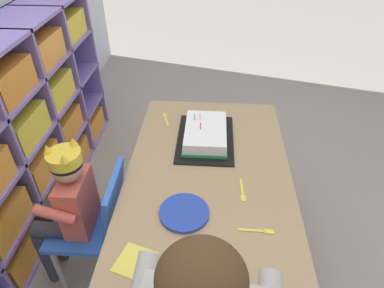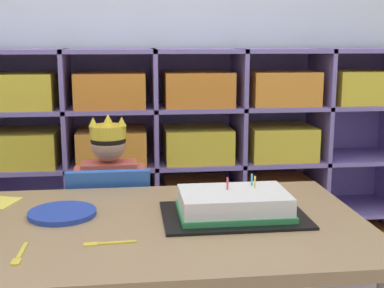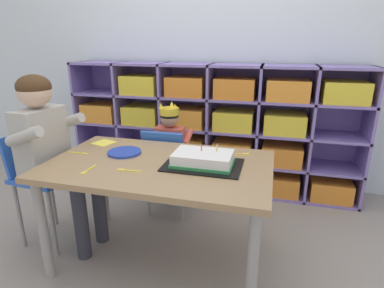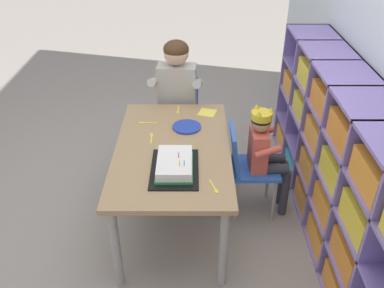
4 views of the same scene
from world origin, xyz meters
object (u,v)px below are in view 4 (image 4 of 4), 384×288
(paper_plate_stack, at_px, (187,127))
(fork_scattered_mid_table, at_px, (214,187))
(classroom_chair_blue, at_px, (247,164))
(child_with_crown, at_px, (265,148))
(birthday_cake_on_tray, at_px, (175,165))
(classroom_chair_adult_side, at_px, (178,111))
(fork_near_child_seat, at_px, (147,123))
(fork_by_napkin, at_px, (178,110))
(adult_helper_seated, at_px, (176,94))
(fork_beside_plate_stack, at_px, (151,138))
(activity_table, at_px, (173,157))

(paper_plate_stack, bearing_deg, fork_scattered_mid_table, 13.49)
(classroom_chair_blue, distance_m, paper_plate_stack, 0.50)
(child_with_crown, distance_m, paper_plate_stack, 0.56)
(birthday_cake_on_tray, distance_m, paper_plate_stack, 0.50)
(classroom_chair_blue, xyz_separation_m, classroom_chair_adult_side, (-0.67, -0.50, 0.06))
(fork_near_child_seat, distance_m, fork_by_napkin, 0.29)
(adult_helper_seated, xyz_separation_m, paper_plate_stack, (0.44, 0.09, -0.05))
(fork_beside_plate_stack, height_order, fork_by_napkin, same)
(activity_table, height_order, classroom_chair_blue, classroom_chair_blue)
(child_with_crown, xyz_separation_m, fork_beside_plate_stack, (0.02, -0.77, 0.10))
(activity_table, bearing_deg, fork_beside_plate_stack, -128.35)
(adult_helper_seated, bearing_deg, fork_beside_plate_stack, -98.96)
(child_with_crown, xyz_separation_m, fork_near_child_seat, (-0.18, -0.82, 0.10))
(classroom_chair_adult_side, bearing_deg, child_with_crown, -42.22)
(fork_beside_plate_stack, bearing_deg, child_with_crown, 88.58)
(child_with_crown, bearing_deg, paper_plate_stack, 76.86)
(adult_helper_seated, relative_size, fork_beside_plate_stack, 8.17)
(birthday_cake_on_tray, xyz_separation_m, fork_beside_plate_stack, (-0.36, -0.17, -0.03))
(classroom_chair_adult_side, height_order, fork_beside_plate_stack, classroom_chair_adult_side)
(classroom_chair_adult_side, xyz_separation_m, fork_scattered_mid_table, (1.22, 0.24, 0.16))
(activity_table, xyz_separation_m, birthday_cake_on_tray, (0.25, 0.02, 0.10))
(classroom_chair_blue, xyz_separation_m, adult_helper_seated, (-0.56, -0.51, 0.28))
(adult_helper_seated, distance_m, birthday_cake_on_tray, 0.94)
(classroom_chair_blue, distance_m, birthday_cake_on_tray, 0.67)
(activity_table, xyz_separation_m, child_with_crown, (-0.13, 0.63, -0.02))
(birthday_cake_on_tray, xyz_separation_m, fork_scattered_mid_table, (0.17, 0.23, -0.03))
(fork_near_child_seat, relative_size, fork_scattered_mid_table, 1.05)
(classroom_chair_adult_side, xyz_separation_m, paper_plate_stack, (0.55, 0.08, 0.17))
(birthday_cake_on_tray, relative_size, fork_near_child_seat, 3.15)
(paper_plate_stack, bearing_deg, fork_near_child_seat, -102.89)
(fork_beside_plate_stack, bearing_deg, classroom_chair_adult_side, 164.50)
(birthday_cake_on_tray, height_order, fork_beside_plate_stack, birthday_cake_on_tray)
(fork_near_child_seat, distance_m, fork_beside_plate_stack, 0.21)
(child_with_crown, xyz_separation_m, paper_plate_stack, (-0.12, -0.54, 0.10))
(fork_by_napkin, bearing_deg, classroom_chair_blue, -126.70)
(child_with_crown, bearing_deg, fork_by_napkin, 57.21)
(fork_beside_plate_stack, bearing_deg, paper_plate_stack, 117.34)
(fork_by_napkin, bearing_deg, classroom_chair_adult_side, 3.18)
(classroom_chair_adult_side, bearing_deg, fork_by_napkin, -82.65)
(activity_table, distance_m, fork_scattered_mid_table, 0.49)
(paper_plate_stack, distance_m, fork_by_napkin, 0.27)
(paper_plate_stack, xyz_separation_m, fork_near_child_seat, (-0.07, -0.29, -0.01))
(activity_table, xyz_separation_m, adult_helper_seated, (-0.69, -0.00, 0.13))
(child_with_crown, bearing_deg, classroom_chair_adult_side, 41.84)
(child_with_crown, relative_size, fork_scattered_mid_table, 6.76)
(paper_plate_stack, height_order, fork_beside_plate_stack, paper_plate_stack)
(paper_plate_stack, relative_size, fork_near_child_seat, 1.50)
(classroom_chair_blue, bearing_deg, child_with_crown, -90.06)
(classroom_chair_blue, distance_m, fork_by_napkin, 0.66)
(adult_helper_seated, xyz_separation_m, fork_scattered_mid_table, (1.11, 0.25, -0.05))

